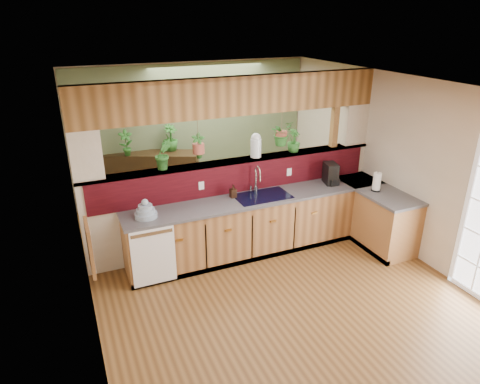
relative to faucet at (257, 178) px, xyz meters
name	(u,v)px	position (x,y,z in m)	size (l,w,h in m)	color
ground	(276,286)	(-0.23, -1.13, -1.13)	(4.60, 7.00, 0.01)	brown
ceiling	(284,91)	(-0.23, -1.13, 1.47)	(4.60, 7.00, 0.01)	brown
wall_back	(193,132)	(-0.23, 2.37, 0.17)	(4.60, 0.02, 2.60)	beige
wall_left	(83,233)	(-2.53, -1.13, 0.17)	(0.02, 7.00, 2.60)	beige
wall_right	(422,173)	(2.07, -1.13, 0.17)	(0.02, 7.00, 2.60)	beige
pass_through_partition	(239,172)	(-0.20, 0.21, 0.06)	(4.60, 0.21, 2.60)	beige
pass_through_ledge	(237,161)	(-0.23, 0.22, 0.24)	(4.60, 0.21, 0.04)	brown
header_beam	(237,96)	(-0.23, 0.22, 1.19)	(4.60, 0.15, 0.55)	brown
sage_backwall	(194,132)	(-0.23, 2.35, 0.17)	(4.55, 0.02, 2.55)	#5E714D
countertop	(299,219)	(0.61, -0.27, -0.68)	(4.14, 1.52, 0.90)	brown
dishwasher	(154,256)	(-1.71, -0.47, -0.67)	(0.58, 0.03, 0.82)	white
navy_sink	(262,201)	(0.02, -0.16, -0.31)	(0.82, 0.50, 0.18)	black
framed_print	(90,247)	(-2.50, -1.93, 0.42)	(0.04, 0.35, 0.45)	brown
faucet	(257,178)	(0.00, 0.00, 0.00)	(0.19, 0.19, 0.43)	#B7B7B2
dish_stack	(146,212)	(-1.71, -0.18, -0.15)	(0.30, 0.30, 0.26)	#8C9FB5
soap_dispenser	(233,191)	(-0.39, -0.03, -0.13)	(0.09, 0.09, 0.19)	#341E12
coffee_maker	(331,174)	(1.24, -0.12, -0.08)	(0.18, 0.30, 0.33)	black
paper_towel	(377,182)	(1.71, -0.65, -0.09)	(0.14, 0.14, 0.31)	black
glass_jar	(256,145)	(0.08, 0.22, 0.44)	(0.17, 0.17, 0.37)	silver
ledge_plant_left	(163,154)	(-1.33, 0.22, 0.48)	(0.24, 0.19, 0.44)	#256121
ledge_plant_right	(294,141)	(0.73, 0.22, 0.44)	(0.20, 0.20, 0.36)	#256121
hanging_plant_a	(198,138)	(-0.82, 0.22, 0.65)	(0.22, 0.19, 0.49)	brown
hanging_plant_b	(282,123)	(0.51, 0.22, 0.74)	(0.40, 0.37, 0.48)	brown
shelving_console	(154,181)	(-1.12, 2.12, -0.63)	(1.67, 0.44, 1.11)	black
shelf_plant_a	(126,143)	(-1.55, 2.12, 0.16)	(0.25, 0.17, 0.47)	#256121
shelf_plant_b	(170,138)	(-0.75, 2.12, 0.17)	(0.27, 0.27, 0.48)	#256121
floor_plant	(276,178)	(1.17, 1.57, -0.71)	(0.75, 0.65, 0.84)	#256121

